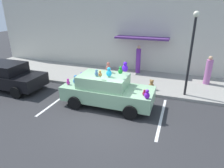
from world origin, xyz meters
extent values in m
plane|color=#2D2D30|center=(0.00, 0.00, 0.00)|extent=(60.00, 60.00, 0.00)
cube|color=gray|center=(0.00, 5.00, 0.07)|extent=(24.00, 4.00, 0.15)
cube|color=beige|center=(0.00, 7.15, 3.20)|extent=(24.00, 0.30, 6.40)
cube|color=#532D72|center=(0.10, 6.60, 2.55)|extent=(3.60, 1.10, 0.12)
cube|color=silver|center=(2.23, 1.00, 0.00)|extent=(0.12, 3.60, 0.01)
cube|color=silver|center=(-3.02, 1.00, 0.00)|extent=(0.12, 3.60, 0.01)
cube|color=#91C194|center=(-0.38, 1.27, 0.64)|extent=(4.33, 1.71, 0.68)
cube|color=#91C194|center=(-0.60, 1.27, 1.26)|extent=(2.25, 1.50, 0.56)
cylinder|color=black|center=(0.96, 2.12, 0.32)|extent=(0.64, 0.22, 0.64)
cylinder|color=black|center=(0.96, 0.42, 0.32)|extent=(0.64, 0.22, 0.64)
cylinder|color=black|center=(-1.72, 2.12, 0.32)|extent=(0.64, 0.22, 0.64)
cylinder|color=black|center=(-1.72, 0.42, 0.32)|extent=(0.64, 0.22, 0.64)
ellipsoid|color=#C3873A|center=(-0.51, 0.68, 1.78)|extent=(0.17, 0.14, 0.20)
sphere|color=#C3873A|center=(-0.51, 0.68, 1.91)|extent=(0.11, 0.11, 0.11)
ellipsoid|color=#377CC6|center=(-1.96, 1.06, 1.15)|extent=(0.27, 0.22, 0.32)
sphere|color=#377CC6|center=(-1.96, 1.06, 1.37)|extent=(0.17, 0.17, 0.17)
ellipsoid|color=#5418ED|center=(0.36, 1.57, 1.89)|extent=(0.27, 0.22, 0.32)
sphere|color=#5418ED|center=(0.36, 1.57, 2.11)|extent=(0.17, 0.17, 0.17)
ellipsoid|color=#416994|center=(-0.83, 1.02, 1.66)|extent=(0.18, 0.15, 0.22)
sphere|color=#416994|center=(-0.83, 1.02, 1.81)|extent=(0.12, 0.12, 0.12)
ellipsoid|color=#6C4DBD|center=(-1.95, 1.68, 1.13)|extent=(0.25, 0.21, 0.30)
sphere|color=#6C4DBD|center=(-1.95, 1.68, 1.34)|extent=(0.16, 0.16, 0.16)
ellipsoid|color=#9F5145|center=(-0.52, 1.73, 1.76)|extent=(0.26, 0.21, 0.31)
sphere|color=#9F5145|center=(-0.52, 1.73, 1.97)|extent=(0.16, 0.16, 0.16)
ellipsoid|color=purple|center=(1.59, 0.61, 1.12)|extent=(0.24, 0.19, 0.28)
sphere|color=purple|center=(1.59, 0.61, 1.31)|extent=(0.15, 0.15, 0.15)
ellipsoid|color=#1C9EE4|center=(-0.26, 1.11, 1.72)|extent=(0.26, 0.21, 0.30)
sphere|color=#1C9EE4|center=(-0.26, 1.11, 1.93)|extent=(0.16, 0.16, 0.16)
ellipsoid|color=#E42C76|center=(-1.21, 1.19, 1.15)|extent=(0.28, 0.23, 0.33)
sphere|color=#E42C76|center=(-1.21, 1.19, 1.37)|extent=(0.18, 0.18, 0.18)
ellipsoid|color=#5BC216|center=(0.31, 1.68, 1.09)|extent=(0.17, 0.14, 0.20)
sphere|color=#5BC216|center=(0.31, 1.68, 1.23)|extent=(0.11, 0.11, 0.11)
ellipsoid|color=#9BCA47|center=(-1.70, 1.59, 1.13)|extent=(0.25, 0.20, 0.29)
sphere|color=#9BCA47|center=(-1.70, 1.59, 1.33)|extent=(0.16, 0.16, 0.16)
ellipsoid|color=maroon|center=(1.43, 0.86, 1.08)|extent=(0.16, 0.13, 0.19)
sphere|color=maroon|center=(1.43, 0.86, 1.21)|extent=(0.10, 0.10, 0.10)
ellipsoid|color=#1D8F31|center=(0.29, 1.07, 1.88)|extent=(0.20, 0.16, 0.24)
sphere|color=#1D8F31|center=(0.29, 1.07, 2.05)|extent=(0.13, 0.13, 0.13)
ellipsoid|color=#C0279A|center=(-2.30, 0.89, 1.09)|extent=(0.18, 0.15, 0.21)
sphere|color=#C0279A|center=(-2.30, 0.89, 1.24)|extent=(0.11, 0.11, 0.11)
cube|color=black|center=(-6.49, 1.32, 0.64)|extent=(4.12, 1.78, 0.68)
cube|color=black|center=(-6.70, 1.32, 1.26)|extent=(2.14, 1.56, 0.56)
cylinder|color=black|center=(-5.21, 2.21, 0.32)|extent=(0.64, 0.22, 0.64)
cylinder|color=black|center=(-5.21, 0.43, 0.32)|extent=(0.64, 0.22, 0.64)
cylinder|color=black|center=(-7.77, 2.21, 0.32)|extent=(0.64, 0.22, 0.64)
ellipsoid|color=#9E723D|center=(1.35, 3.63, 0.34)|extent=(0.31, 0.26, 0.38)
sphere|color=#9E723D|center=(1.35, 3.63, 0.62)|extent=(0.22, 0.22, 0.22)
sphere|color=#9E723D|center=(1.28, 3.63, 0.69)|extent=(0.09, 0.09, 0.09)
sphere|color=#9E723D|center=(1.43, 3.63, 0.69)|extent=(0.09, 0.09, 0.09)
cylinder|color=black|center=(3.15, 3.50, 2.11)|extent=(0.12, 0.12, 3.92)
sphere|color=#EAEACC|center=(3.15, 3.50, 4.21)|extent=(0.28, 0.28, 0.28)
cylinder|color=#6A2D97|center=(-0.03, 6.34, 1.00)|extent=(0.32, 0.32, 1.70)
sphere|color=tan|center=(-0.03, 6.34, 1.96)|extent=(0.22, 0.22, 0.22)
cylinder|color=#AD62A2|center=(4.37, 5.63, 0.89)|extent=(0.37, 0.37, 1.47)
sphere|color=tan|center=(4.37, 5.63, 1.74)|extent=(0.24, 0.24, 0.24)
camera|label=1|loc=(2.68, -6.79, 4.55)|focal=31.57mm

